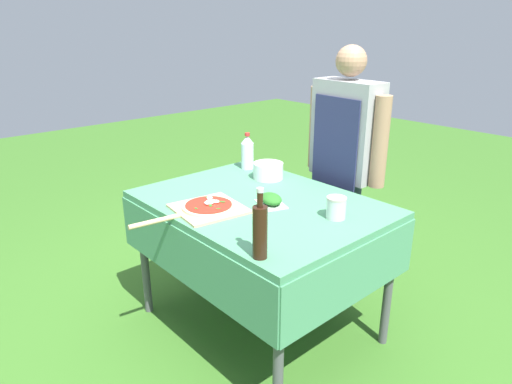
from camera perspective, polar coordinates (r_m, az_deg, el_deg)
ground_plane at (r=2.74m, az=0.46°, el=-16.29°), size 12.00×12.00×0.00m
prep_table at (r=2.40m, az=0.51°, el=-3.03°), size 1.25×0.94×0.77m
person_cook at (r=2.77m, az=11.00°, el=4.61°), size 0.57×0.21×1.53m
pizza_on_peel at (r=2.25m, az=-6.27°, el=-1.97°), size 0.36×0.58×0.05m
oil_bottle at (r=1.76m, az=0.50°, el=-4.86°), size 0.06×0.06×0.29m
water_bottle at (r=2.87m, az=-1.09°, el=5.02°), size 0.08×0.08×0.23m
herb_container at (r=2.31m, az=1.90°, el=-0.95°), size 0.20×0.17×0.06m
mixing_tub at (r=2.70m, az=1.53°, el=2.68°), size 0.18×0.18×0.09m
sauce_jar at (r=2.17m, az=9.97°, el=-2.10°), size 0.09×0.09×0.10m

